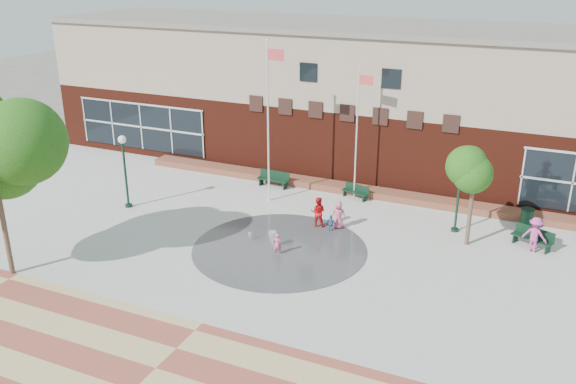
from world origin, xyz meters
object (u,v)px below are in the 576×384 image
at_px(flagpole_left, 269,114).
at_px(child_splash, 277,244).
at_px(trash_can, 527,218).
at_px(bench_left, 273,182).
at_px(flagpole_right, 358,127).

xyz_separation_m(flagpole_left, child_splash, (3.29, -5.99, -4.54)).
bearing_deg(trash_can, bench_left, 179.44).
distance_m(flagpole_left, child_splash, 8.21).
bearing_deg(flagpole_left, bench_left, 113.03).
bearing_deg(bench_left, flagpole_left, -67.17).
distance_m(bench_left, child_splash, 9.10).
relative_size(bench_left, child_splash, 1.82).
distance_m(flagpole_left, bench_left, 5.29).
bearing_deg(child_splash, flagpole_right, -119.71).
xyz_separation_m(bench_left, trash_can, (14.54, -0.14, 0.24)).
distance_m(flagpole_right, trash_can, 10.17).
distance_m(flagpole_left, trash_can, 14.61).
relative_size(bench_left, trash_can, 1.81).
height_order(flagpole_right, child_splash, flagpole_right).
xyz_separation_m(flagpole_left, bench_left, (-0.80, 2.13, -4.77)).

